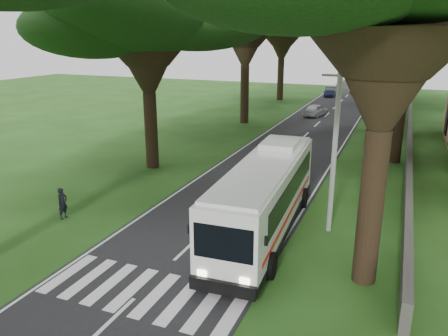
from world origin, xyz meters
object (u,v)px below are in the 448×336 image
(distant_car_c, at_px, (356,89))
(pole_far, at_px, (384,75))
(pole_mid, at_px, (371,94))
(coach_bus, at_px, (265,195))
(pole_near, at_px, (335,147))
(distant_car_a, at_px, (316,110))
(pedestrian, at_px, (63,203))
(distant_car_b, at_px, (330,92))

(distant_car_c, bearing_deg, pole_far, 102.73)
(pole_mid, relative_size, coach_bus, 0.66)
(coach_bus, bearing_deg, pole_near, 21.37)
(distant_car_a, relative_size, distant_car_c, 0.97)
(pole_mid, distance_m, distant_car_c, 34.71)
(pole_far, relative_size, pedestrian, 4.83)
(pole_far, bearing_deg, distant_car_c, 108.31)
(pole_far, distance_m, distant_car_b, 12.17)
(pole_mid, distance_m, coach_bus, 21.61)
(distant_car_b, bearing_deg, distant_car_c, 56.60)
(pole_mid, height_order, distant_car_a, pole_mid)
(coach_bus, bearing_deg, pole_mid, 79.27)
(pole_near, bearing_deg, distant_car_a, 102.14)
(coach_bus, bearing_deg, distant_car_c, 88.80)
(coach_bus, height_order, distant_car_b, coach_bus)
(distant_car_a, relative_size, pedestrian, 2.49)
(distant_car_a, bearing_deg, coach_bus, 109.90)
(pole_mid, height_order, pedestrian, pole_mid)
(pole_far, xyz_separation_m, distant_car_a, (-6.60, -9.30, -3.45))
(pole_mid, bearing_deg, pedestrian, -118.60)
(pole_near, height_order, pole_far, same)
(pole_near, height_order, pole_mid, same)
(pole_far, xyz_separation_m, pedestrian, (-12.93, -43.72, -3.35))
(coach_bus, xyz_separation_m, distant_car_b, (-5.02, 49.92, -1.17))
(pole_near, relative_size, coach_bus, 0.66)
(distant_car_b, bearing_deg, distant_car_a, -89.75)
(distant_car_c, bearing_deg, coach_bus, 86.33)
(pole_far, distance_m, distant_car_a, 11.91)
(distant_car_a, distance_m, distant_car_b, 17.96)
(coach_bus, distance_m, distant_car_a, 32.24)
(pole_mid, relative_size, pedestrian, 4.83)
(pedestrian, bearing_deg, coach_bus, -74.75)
(distant_car_b, height_order, distant_car_c, distant_car_b)
(coach_bus, xyz_separation_m, distant_car_a, (-3.75, 32.00, -1.17))
(pole_mid, distance_m, pedestrian, 27.22)
(distant_car_b, bearing_deg, coach_bus, -88.06)
(pole_far, distance_m, coach_bus, 41.46)
(pole_far, distance_m, pedestrian, 45.71)
(pole_mid, xyz_separation_m, distant_car_a, (-6.60, 10.70, -3.45))
(pole_mid, relative_size, pole_far, 1.00)
(pedestrian, bearing_deg, distant_car_a, -8.66)
(pole_near, relative_size, pole_far, 1.00)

